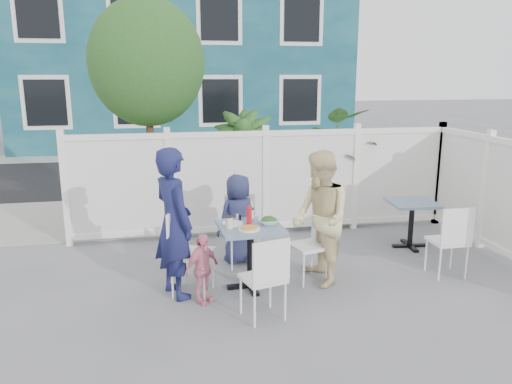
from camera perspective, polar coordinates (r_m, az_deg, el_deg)
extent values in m
plane|color=slate|center=(5.63, 5.27, -12.21)|extent=(80.00, 80.00, 0.00)
cube|color=gray|center=(9.11, -1.41, -2.06)|extent=(24.00, 2.60, 0.01)
cube|color=black|center=(12.68, -4.22, 2.29)|extent=(24.00, 5.00, 0.01)
cube|color=gray|center=(15.72, -5.59, 4.41)|extent=(24.00, 1.60, 0.01)
cube|color=#104254|center=(18.90, -8.41, 14.93)|extent=(11.00, 6.00, 6.00)
cube|color=black|center=(15.98, -16.80, 9.81)|extent=(1.20, 0.04, 1.40)
cube|color=black|center=(16.10, -2.27, 10.38)|extent=(1.20, 0.04, 1.40)
cube|color=black|center=(16.05, -17.43, 18.74)|extent=(1.20, 0.04, 1.40)
cube|color=black|center=(16.16, -2.35, 19.26)|extent=(1.20, 0.04, 1.40)
cube|color=white|center=(7.60, 1.08, 1.16)|extent=(5.80, 0.04, 1.40)
cube|color=white|center=(7.48, 1.10, 6.71)|extent=(5.86, 0.08, 0.08)
cube|color=white|center=(7.80, 1.05, -4.31)|extent=(5.86, 0.08, 0.12)
cube|color=white|center=(7.44, 26.82, -6.67)|extent=(0.08, 3.66, 0.12)
cylinder|color=#382316|center=(8.26, -11.91, 4.53)|extent=(0.12, 0.12, 2.40)
ellipsoid|color=#204019|center=(8.17, -12.39, 14.28)|extent=(1.80, 1.62, 1.98)
cube|color=gold|center=(9.09, -16.11, 1.20)|extent=(0.66, 0.48, 1.19)
imported|color=#204019|center=(8.20, -1.85, 2.85)|extent=(1.37, 1.37, 1.86)
imported|color=#204019|center=(8.47, 8.18, 2.98)|extent=(1.80, 1.96, 1.84)
cube|color=#475E7C|center=(5.67, -0.65, -4.07)|extent=(0.74, 0.74, 0.04)
cylinder|color=black|center=(5.79, -0.64, -7.50)|extent=(0.08, 0.08, 0.68)
cube|color=black|center=(5.92, -0.63, -10.60)|extent=(0.56, 0.11, 0.04)
cube|color=black|center=(5.92, -0.63, -10.60)|extent=(0.11, 0.56, 0.04)
cube|color=#475E7C|center=(7.36, 17.47, -1.19)|extent=(0.69, 0.69, 0.04)
cylinder|color=black|center=(7.45, 17.29, -3.63)|extent=(0.07, 0.07, 0.62)
cube|color=black|center=(7.54, 17.13, -5.88)|extent=(0.50, 0.12, 0.04)
cube|color=black|center=(7.54, 17.13, -5.88)|extent=(0.12, 0.50, 0.04)
cube|color=white|center=(5.63, -7.25, -7.02)|extent=(0.55, 0.56, 0.04)
cube|color=white|center=(5.61, -9.28, -4.34)|extent=(0.19, 0.42, 0.47)
cylinder|color=white|center=(5.84, -4.93, -8.69)|extent=(0.03, 0.03, 0.47)
cylinder|color=white|center=(5.51, -5.96, -10.13)|extent=(0.03, 0.03, 0.47)
cylinder|color=white|center=(5.94, -8.30, -8.41)|extent=(0.03, 0.03, 0.47)
cylinder|color=white|center=(5.61, -9.52, -9.79)|extent=(0.03, 0.03, 0.47)
cube|color=white|center=(6.00, 5.99, -6.17)|extent=(0.47, 0.48, 0.04)
cube|color=white|center=(6.02, 7.51, -3.77)|extent=(0.13, 0.39, 0.43)
cylinder|color=white|center=(5.86, 5.47, -8.87)|extent=(0.02, 0.02, 0.43)
cylinder|color=white|center=(6.13, 3.80, -7.81)|extent=(0.02, 0.02, 0.43)
cylinder|color=white|center=(6.02, 8.12, -8.32)|extent=(0.02, 0.02, 0.43)
cylinder|color=white|center=(6.29, 6.38, -7.31)|extent=(0.02, 0.02, 0.43)
cube|color=white|center=(6.43, -1.54, -4.66)|extent=(0.42, 0.40, 0.04)
cube|color=white|center=(6.54, -1.87, -2.16)|extent=(0.41, 0.04, 0.43)
cylinder|color=white|center=(6.39, 0.31, -6.85)|extent=(0.02, 0.02, 0.43)
cylinder|color=white|center=(6.32, -2.79, -7.09)|extent=(0.02, 0.02, 0.43)
cylinder|color=white|center=(6.69, -0.34, -5.91)|extent=(0.02, 0.02, 0.43)
cylinder|color=white|center=(6.63, -3.29, -6.12)|extent=(0.02, 0.02, 0.43)
cube|color=white|center=(5.08, 0.78, -9.82)|extent=(0.48, 0.47, 0.04)
cube|color=white|center=(4.84, 1.77, -8.00)|extent=(0.39, 0.13, 0.43)
cylinder|color=white|center=(5.23, -1.74, -11.67)|extent=(0.02, 0.02, 0.43)
cylinder|color=white|center=(5.36, 1.64, -10.99)|extent=(0.02, 0.02, 0.43)
cylinder|color=white|center=(4.96, -0.16, -13.08)|extent=(0.02, 0.02, 0.43)
cylinder|color=white|center=(5.11, 3.35, -12.31)|extent=(0.02, 0.02, 0.43)
cube|color=white|center=(6.54, 21.03, -5.27)|extent=(0.41, 0.40, 0.04)
cube|color=white|center=(6.32, 22.06, -3.68)|extent=(0.41, 0.04, 0.44)
cylinder|color=white|center=(6.66, 18.85, -6.75)|extent=(0.02, 0.02, 0.44)
cylinder|color=white|center=(6.83, 21.44, -6.46)|extent=(0.02, 0.02, 0.44)
cylinder|color=white|center=(6.39, 20.27, -7.71)|extent=(0.02, 0.02, 0.44)
cylinder|color=white|center=(6.57, 22.93, -7.37)|extent=(0.02, 0.02, 0.44)
imported|color=#181C4A|center=(5.52, -9.37, -3.53)|extent=(0.62, 0.72, 1.67)
imported|color=#DAB850|center=(5.83, 7.35, -3.03)|extent=(0.65, 0.81, 1.58)
imported|color=#23284D|center=(6.50, -2.03, -3.06)|extent=(0.67, 0.55, 1.17)
imported|color=pink|center=(5.44, -6.17, -8.68)|extent=(0.48, 0.43, 0.78)
cylinder|color=white|center=(5.52, -0.80, -4.25)|extent=(0.24, 0.24, 0.02)
cylinder|color=white|center=(5.73, -2.69, -3.61)|extent=(0.24, 0.24, 0.02)
imported|color=white|center=(5.73, 1.48, -3.38)|extent=(0.24, 0.24, 0.06)
cylinder|color=beige|center=(5.57, -3.08, -3.52)|extent=(0.08, 0.08, 0.13)
cylinder|color=beige|center=(5.87, -0.64, -2.61)|extent=(0.09, 0.09, 0.13)
cylinder|color=red|center=(5.68, -0.79, -2.80)|extent=(0.06, 0.06, 0.20)
cylinder|color=white|center=(5.89, -2.16, -2.87)|extent=(0.03, 0.03, 0.07)
cylinder|color=black|center=(5.87, -1.82, -2.95)|extent=(0.03, 0.03, 0.06)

